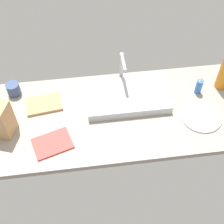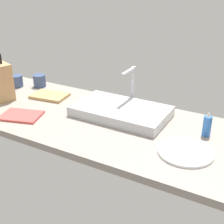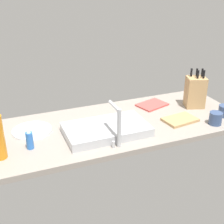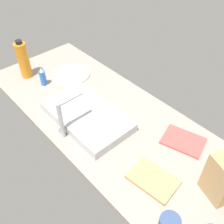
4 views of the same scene
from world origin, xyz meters
TOP-DOWN VIEW (x-y plane):
  - countertop_slab at (0.00, 0.00)cm, footprint 176.21×67.31cm
  - sink_basin at (7.59, 10.05)cm, footprint 50.15×29.28cm
  - faucet at (6.51, 24.85)cm, footprint 5.50×15.18cm
  - knife_block at (-65.93, -4.56)cm, footprint 16.06×14.98cm
  - cutting_board at (-43.39, 12.21)cm, footprint 23.09×16.92cm
  - soap_bottle at (52.89, 10.52)cm, footprint 4.03×4.03cm
  - water_bottle at (68.99, 13.97)cm, footprint 7.44×7.44cm
  - dinner_plate at (49.12, -9.27)cm, footprint 24.09×24.09cm
  - dish_towel at (-38.58, -17.08)cm, footprint 24.31×20.42cm

SIDE VIEW (x-z plane):
  - countertop_slab at x=0.00cm, z-range 0.00..3.50cm
  - dinner_plate at x=49.12cm, z-range 3.50..4.70cm
  - dish_towel at x=-38.58cm, z-range 3.50..4.70cm
  - cutting_board at x=-43.39cm, z-range 3.50..5.30cm
  - sink_basin at x=7.59cm, z-range 3.50..8.88cm
  - soap_bottle at x=52.89cm, z-range 2.60..15.34cm
  - knife_block at x=-65.93cm, z-range 0.85..28.64cm
  - water_bottle at x=68.99cm, z-range 2.75..29.14cm
  - faucet at x=6.51cm, z-range 5.96..28.83cm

